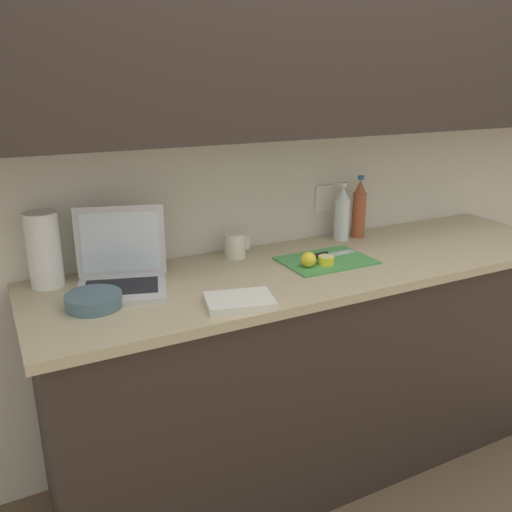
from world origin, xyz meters
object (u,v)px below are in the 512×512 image
cutting_board (326,260)px  measuring_cup (235,245)px  laptop (121,269)px  bowl_white (94,301)px  knife (322,255)px  lemon_whole_beside (308,259)px  paper_towel_roll (44,250)px  bottle_green_soda (359,209)px  bottle_oil_tall (342,214)px  lemon_half_cut (326,260)px

cutting_board → measuring_cup: 0.38m
laptop → cutting_board: 0.81m
bowl_white → knife: bearing=4.1°
cutting_board → knife: bearing=94.8°
bowl_white → cutting_board: bearing=2.2°
knife → lemon_whole_beside: 0.13m
cutting_board → paper_towel_roll: paper_towel_roll is taller
bottle_green_soda → knife: bearing=-149.2°
bottle_green_soda → lemon_whole_beside: bearing=-148.6°
laptop → bottle_oil_tall: 1.05m
paper_towel_roll → bowl_white: bearing=-68.4°
lemon_half_cut → measuring_cup: bearing=135.7°
laptop → cutting_board: size_ratio=1.04×
laptop → bowl_white: size_ratio=2.07×
cutting_board → bowl_white: bowl_white is taller
laptop → lemon_whole_beside: (0.69, -0.14, -0.03)m
lemon_whole_beside → bowl_white: size_ratio=0.33×
lemon_half_cut → measuring_cup: measuring_cup is taller
knife → lemon_half_cut: lemon_half_cut is taller
lemon_half_cut → bottle_oil_tall: 0.40m
lemon_half_cut → bowl_white: size_ratio=0.36×
laptop → knife: size_ratio=1.49×
lemon_half_cut → lemon_whole_beside: size_ratio=1.08×
bottle_oil_tall → measuring_cup: 0.54m
laptop → knife: bearing=11.9°
knife → measuring_cup: size_ratio=2.32×
measuring_cup → paper_towel_roll: paper_towel_roll is taller
lemon_half_cut → paper_towel_roll: paper_towel_roll is taller
laptop → measuring_cup: 0.51m
cutting_board → bottle_oil_tall: (0.24, 0.23, 0.12)m
measuring_cup → bowl_white: 0.67m
cutting_board → measuring_cup: size_ratio=3.31×
lemon_whole_beside → measuring_cup: measuring_cup is taller
lemon_half_cut → lemon_whole_beside: lemon_whole_beside is taller
cutting_board → paper_towel_roll: bearing=167.3°
bottle_oil_tall → bowl_white: (-1.16, -0.27, -0.10)m
laptop → bottle_green_soda: 1.14m
cutting_board → lemon_whole_beside: (-0.11, -0.04, 0.03)m
cutting_board → bottle_oil_tall: 0.35m
bottle_oil_tall → knife: bearing=-140.2°
lemon_whole_beside → paper_towel_roll: paper_towel_roll is taller
cutting_board → lemon_whole_beside: 0.12m
laptop → lemon_half_cut: bearing=6.0°
laptop → knife: (0.80, -0.07, -0.05)m
laptop → paper_towel_roll: (-0.23, 0.13, 0.07)m
cutting_board → measuring_cup: bearing=144.7°
knife → lemon_whole_beside: bearing=-151.2°
bottle_green_soda → measuring_cup: size_ratio=2.63×
measuring_cup → bowl_white: bearing=-158.0°
cutting_board → lemon_half_cut: size_ratio=5.57×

